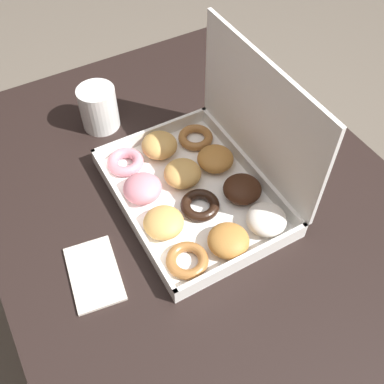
# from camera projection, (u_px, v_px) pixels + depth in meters

# --- Properties ---
(ground_plane) EXTENTS (8.00, 8.00, 0.00)m
(ground_plane) POSITION_uv_depth(u_px,v_px,m) (200.00, 347.00, 1.47)
(ground_plane) COLOR #6B6054
(dining_table) EXTENTS (1.11, 0.80, 0.76)m
(dining_table) POSITION_uv_depth(u_px,v_px,m) (204.00, 239.00, 0.97)
(dining_table) COLOR black
(dining_table) RESTS_ON ground_plane
(donut_box) EXTENTS (0.37, 0.28, 0.27)m
(donut_box) POSITION_uv_depth(u_px,v_px,m) (204.00, 178.00, 0.87)
(donut_box) COLOR white
(donut_box) RESTS_ON dining_table
(coffee_mug) EXTENTS (0.08, 0.08, 0.10)m
(coffee_mug) POSITION_uv_depth(u_px,v_px,m) (99.00, 107.00, 0.99)
(coffee_mug) COLOR white
(coffee_mug) RESTS_ON dining_table
(paper_napkin) EXTENTS (0.15, 0.10, 0.01)m
(paper_napkin) POSITION_uv_depth(u_px,v_px,m) (94.00, 274.00, 0.79)
(paper_napkin) COLOR silver
(paper_napkin) RESTS_ON dining_table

